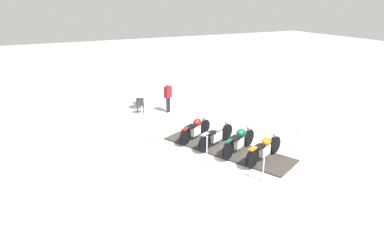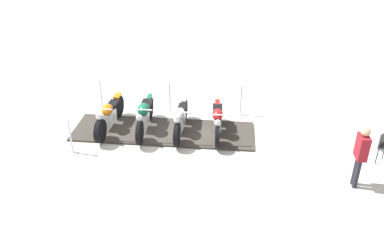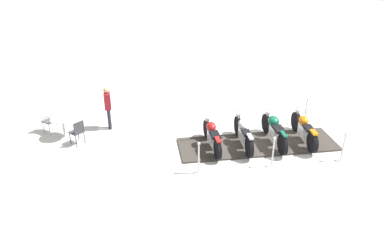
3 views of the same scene
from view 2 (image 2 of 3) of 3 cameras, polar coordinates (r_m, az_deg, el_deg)
name	(u,v)px [view 2 (image 2 of 3)]	position (r m, az deg, el deg)	size (l,w,h in m)	color
ground_plane	(163,132)	(12.43, -4.03, -1.73)	(80.00, 80.00, 0.00)	silver
display_platform	(163,131)	(12.41, -4.04, -1.61)	(5.46, 1.64, 0.06)	#38332D
motorcycle_copper	(109,115)	(12.53, -11.51, 0.65)	(1.06, 2.19, 1.01)	black
motorcycle_forest	(145,115)	(12.22, -6.66, 0.66)	(1.15, 2.11, 1.03)	black
motorcycle_chrome	(181,119)	(12.07, -1.60, 0.16)	(1.09, 2.09, 1.02)	black
motorcycle_maroon	(217,120)	(12.00, 3.57, -0.07)	(1.15, 1.92, 0.96)	black
stanchion_left_mid	(170,102)	(13.48, -3.10, 2.48)	(0.33, 0.33, 1.07)	silver
stanchion_left_rear	(241,105)	(13.33, 6.82, 2.13)	(0.30, 0.30, 1.07)	silver
stanchion_right_front	(71,142)	(11.72, -16.52, -2.99)	(0.31, 0.31, 1.07)	silver
stanchion_left_front	(102,100)	(14.03, -12.52, 2.77)	(0.35, 0.35, 1.03)	silver
bystander_person	(361,152)	(10.46, 22.57, -4.17)	(0.38, 0.46, 1.65)	#23232D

